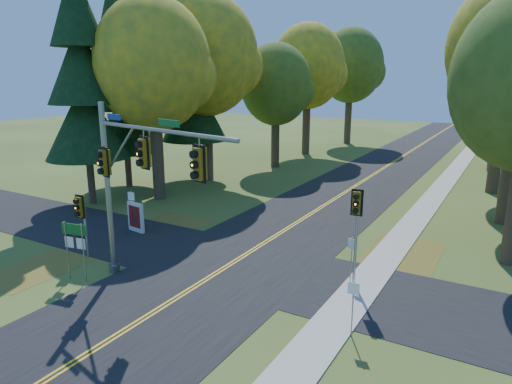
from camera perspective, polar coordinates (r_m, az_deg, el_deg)
The scene contains 27 objects.
ground at distance 20.81m, azimuth -5.90°, elevation -10.65°, with size 160.00×160.00×0.00m, color #384F1C.
road_main at distance 20.81m, azimuth -5.90°, elevation -10.62°, with size 8.00×160.00×0.02m, color black.
road_cross at distance 22.31m, azimuth -2.85°, elevation -8.80°, with size 60.00×6.00×0.02m, color black.
centerline_left at distance 20.86m, azimuth -6.13°, elevation -10.52°, with size 0.10×160.00×0.01m, color gold.
centerline_right at distance 20.75m, azimuth -5.67°, elevation -10.65°, with size 0.10×160.00×0.01m, color gold.
sidewalk_east at distance 18.20m, azimuth 10.64°, elevation -14.59°, with size 1.60×160.00×0.06m, color #9E998E.
leaf_patch_w_near at distance 27.55m, azimuth -11.98°, elevation -4.55°, with size 4.00×6.00×0.00m, color brown.
leaf_patch_e at distance 23.32m, azimuth 17.13°, elevation -8.40°, with size 3.50×8.00×0.00m, color brown.
leaf_patch_w_far at distance 24.01m, azimuth -25.15°, elevation -8.50°, with size 3.00×5.00×0.00m, color brown.
tree_w_a at distance 33.24m, azimuth -12.59°, elevation 15.21°, with size 8.00×8.00×14.15m.
tree_w_b at distance 38.99m, azimuth -6.18°, elevation 16.57°, with size 8.60×8.60×15.38m.
tree_w_c at distance 44.77m, azimuth 2.61°, elevation 13.22°, with size 6.80×6.80×11.91m.
tree_e_c at distance 38.92m, azimuth 29.30°, elevation 15.34°, with size 8.80×8.80×15.79m.
tree_w_d at distance 52.88m, azimuth 6.61°, elevation 15.29°, with size 8.20×8.20×14.56m.
tree_e_d at distance 48.08m, azimuth 28.53°, elevation 11.98°, with size 7.00×7.00×12.32m.
tree_w_e at distance 62.61m, azimuth 11.84°, elevation 15.18°, with size 8.40×8.40×14.97m.
pine_a at distance 33.35m, azimuth -21.03°, elevation 14.10°, with size 5.60×5.60×19.48m.
pine_b at distance 37.80m, azimuth -16.36°, elevation 12.82°, with size 5.60×5.60×17.31m.
pine_c at distance 39.51m, azimuth -7.96°, elevation 15.50°, with size 5.60×5.60×20.56m.
traffic_mast at distance 19.11m, azimuth -15.34°, elevation 2.32°, with size 8.30×2.18×7.70m.
east_signal_pole at distance 19.22m, azimuth 12.46°, elevation -2.64°, with size 0.50×0.57×4.30m.
ped_signal_pole at distance 23.51m, azimuth -21.05°, elevation -2.29°, with size 0.52×0.60×3.26m.
route_sign_cluster at distance 21.32m, azimuth -21.73°, elevation -5.56°, with size 1.23×0.26×2.67m.
info_kiosk at distance 27.15m, azimuth -14.80°, elevation -3.07°, with size 1.28×0.36×1.75m.
reg_sign_e_north at distance 20.10m, azimuth 11.85°, elevation -7.35°, with size 0.39×0.16×2.10m.
reg_sign_e_south at distance 16.23m, azimuth 12.03°, elevation -12.88°, with size 0.40×0.08×2.07m.
reg_sign_w at distance 27.45m, azimuth -15.28°, elevation -1.35°, with size 0.45×0.09×2.33m.
Camera 1 is at (11.27, -15.16, 8.73)m, focal length 32.00 mm.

